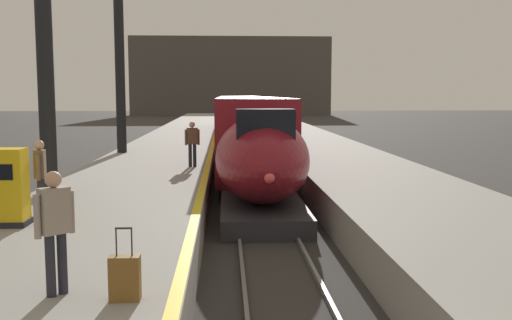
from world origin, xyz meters
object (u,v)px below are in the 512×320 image
highspeed_train_main (245,127)px  passenger_far_waiting (192,140)px  passenger_near_edge (55,223)px  ticket_machine_yellow (9,190)px  passenger_mid_platform (40,171)px  station_column_far (119,34)px  rolling_suitcase (125,278)px

highspeed_train_main → passenger_far_waiting: (-2.32, -10.88, 0.11)m
highspeed_train_main → passenger_near_edge: bearing=-97.7°
passenger_far_waiting → ticket_machine_yellow: (-3.23, -9.70, -0.25)m
passenger_near_edge → passenger_far_waiting: (1.06, 14.04, 0.00)m
highspeed_train_main → passenger_mid_platform: highspeed_train_main is taller
station_column_far → passenger_far_waiting: 8.01m
station_column_far → ticket_machine_yellow: station_column_far is taller
passenger_near_edge → ticket_machine_yellow: bearing=116.6°
ticket_machine_yellow → station_column_far: bearing=91.3°
passenger_mid_platform → station_column_far: bearing=92.7°
passenger_mid_platform → ticket_machine_yellow: bearing=-108.0°
station_column_far → passenger_near_edge: station_column_far is taller
highspeed_train_main → passenger_near_edge: size_ratio=22.34×
passenger_near_edge → passenger_mid_platform: bearing=109.0°
rolling_suitcase → ticket_machine_yellow: size_ratio=0.61×
passenger_mid_platform → passenger_far_waiting: bearing=71.5°
station_column_far → rolling_suitcase: size_ratio=9.18×
passenger_mid_platform → rolling_suitcase: passenger_mid_platform is taller
passenger_far_waiting → ticket_machine_yellow: size_ratio=1.06×
passenger_mid_platform → ticket_machine_yellow: passenger_mid_platform is taller
highspeed_train_main → rolling_suitcase: size_ratio=38.45×
station_column_far → rolling_suitcase: (3.48, -19.92, -5.13)m
passenger_far_waiting → passenger_near_edge: bearing=-94.3°
rolling_suitcase → ticket_machine_yellow: ticket_machine_yellow is taller
passenger_mid_platform → passenger_far_waiting: same height
passenger_mid_platform → rolling_suitcase: bearing=-63.6°
passenger_mid_platform → ticket_machine_yellow: 1.10m
station_column_far → passenger_far_waiting: bearing=-57.5°
station_column_far → ticket_machine_yellow: (0.35, -15.32, -4.69)m
highspeed_train_main → passenger_mid_platform: (-5.22, -19.55, 0.11)m
passenger_mid_platform → rolling_suitcase: size_ratio=1.72×
passenger_mid_platform → passenger_near_edge: bearing=-71.0°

